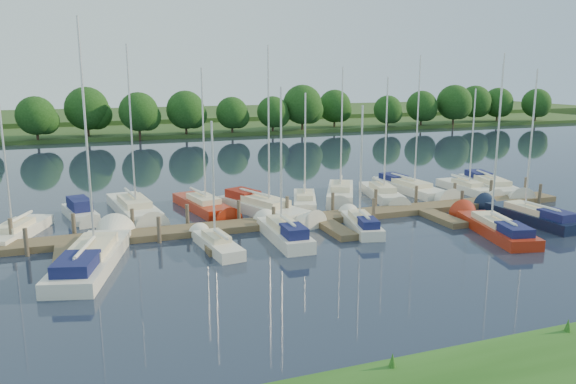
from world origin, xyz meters
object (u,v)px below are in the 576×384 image
object	(u,v)px
dock	(321,221)
sailboat_n_0	(15,234)
sailboat_n_5	(305,202)
motorboat	(81,214)
sailboat_s_2	(284,234)

from	to	relation	value
dock	sailboat_n_0	bearing A→B (deg)	170.09
dock	sailboat_n_5	world-z (taller)	sailboat_n_5
motorboat	sailboat_n_5	size ratio (longest dim) A/B	0.62
motorboat	sailboat_n_5	bearing A→B (deg)	160.84
sailboat_n_0	sailboat_s_2	distance (m)	16.43
dock	sailboat_n_5	size ratio (longest dim) A/B	4.50
dock	sailboat_n_0	world-z (taller)	sailboat_n_0
motorboat	sailboat_n_0	bearing A→B (deg)	31.45
dock	motorboat	bearing A→B (deg)	155.19
motorboat	sailboat_n_5	world-z (taller)	sailboat_n_5
dock	sailboat_s_2	bearing A→B (deg)	-144.40
sailboat_n_0	sailboat_s_2	world-z (taller)	sailboat_s_2
dock	sailboat_n_0	xyz separation A→B (m)	(-18.97, 3.31, 0.07)
sailboat_n_0	dock	bearing A→B (deg)	-168.28
sailboat_s_2	sailboat_n_0	bearing A→B (deg)	160.45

